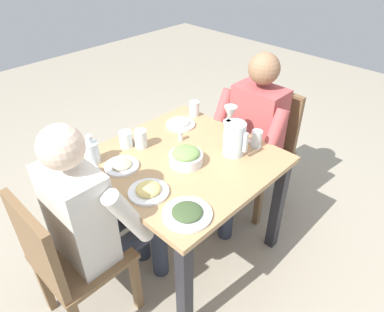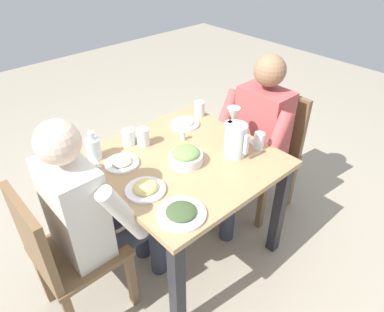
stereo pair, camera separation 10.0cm
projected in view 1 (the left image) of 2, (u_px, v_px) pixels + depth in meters
ground_plane at (185, 244)px, 2.32m from camera, size 8.00×8.00×0.00m
dining_table at (184, 174)px, 1.98m from camera, size 0.91×0.91×0.70m
chair_near at (65, 259)px, 1.63m from camera, size 0.40×0.40×0.85m
chair_far at (264, 143)px, 2.45m from camera, size 0.40×0.40×0.85m
diner_near at (97, 214)px, 1.67m from camera, size 0.48×0.53×1.15m
diner_far at (248, 136)px, 2.25m from camera, size 0.48×0.53×1.15m
water_pitcher at (234, 139)px, 1.90m from camera, size 0.16×0.12×0.19m
salad_bowl at (186, 156)px, 1.85m from camera, size 0.18×0.18×0.09m
plate_fries at (148, 190)px, 1.67m from camera, size 0.20×0.20×0.05m
plate_beans at (121, 165)px, 1.84m from camera, size 0.18×0.18×0.04m
plate_dolmas at (187, 213)px, 1.54m from camera, size 0.23×0.23×0.04m
plate_yoghurt at (181, 123)px, 2.20m from camera, size 0.18×0.18×0.05m
water_glass_near_right at (194, 109)px, 2.29m from camera, size 0.07×0.07×0.10m
water_glass_far_right at (126, 139)px, 1.99m from camera, size 0.08×0.08×0.09m
water_glass_center at (141, 139)px, 1.98m from camera, size 0.07×0.07×0.10m
water_glass_far_left at (257, 139)px, 1.99m from camera, size 0.06×0.06×0.10m
wine_glass at (230, 115)px, 2.02m from camera, size 0.08×0.08×0.20m
oil_carafe at (92, 153)px, 1.85m from camera, size 0.08×0.08×0.16m
salt_shaker at (180, 136)px, 2.05m from camera, size 0.03×0.03×0.05m
fork_near at (250, 141)px, 2.05m from camera, size 0.17×0.06×0.01m
knife_near at (93, 163)px, 1.87m from camera, size 0.19×0.05×0.01m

